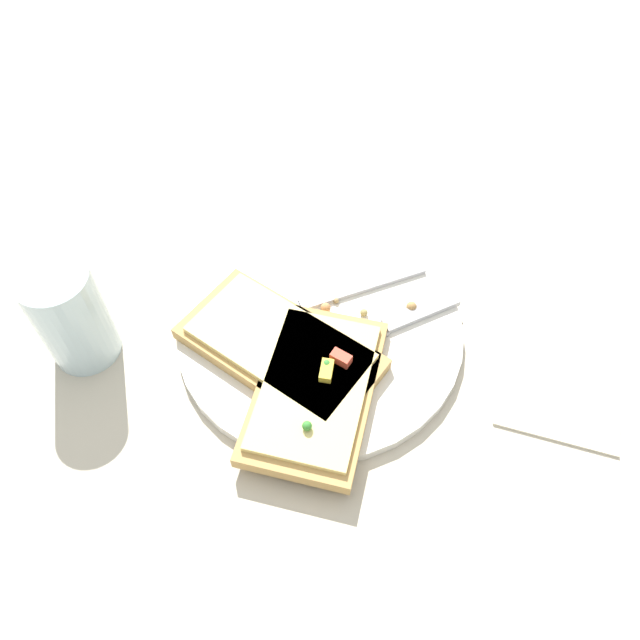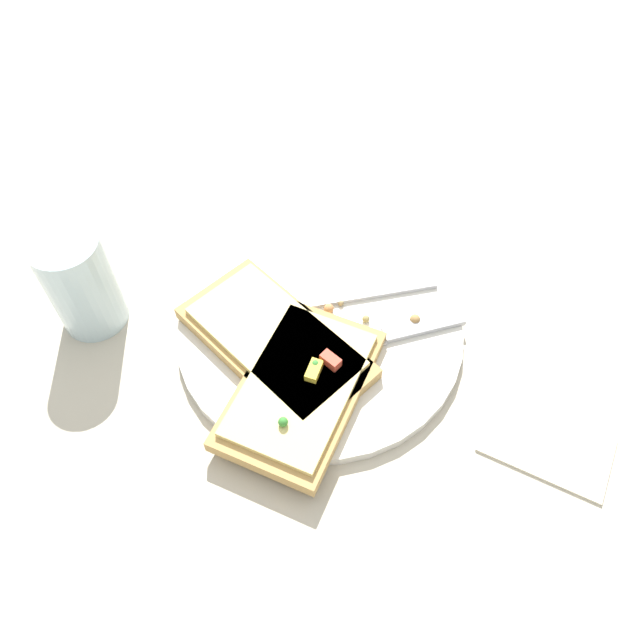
% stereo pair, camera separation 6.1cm
% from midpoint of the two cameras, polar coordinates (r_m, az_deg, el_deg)
% --- Properties ---
extents(ground_plane, '(4.00, 4.00, 0.00)m').
position_cam_midpoint_polar(ground_plane, '(0.63, 2.77, -1.37)').
color(ground_plane, '#BCB29E').
extents(plate, '(0.28, 0.28, 0.01)m').
position_cam_midpoint_polar(plate, '(0.62, 2.80, -1.06)').
color(plate, silver).
rests_on(plate, ground).
extents(fork, '(0.19, 0.15, 0.01)m').
position_cam_midpoint_polar(fork, '(0.63, 2.56, 1.51)').
color(fork, '#B7B7BC').
rests_on(fork, plate).
extents(knife, '(0.17, 0.16, 0.01)m').
position_cam_midpoint_polar(knife, '(0.61, 7.91, -1.85)').
color(knife, '#B7B7BC').
rests_on(knife, plate).
extents(pizza_slice_main, '(0.21, 0.15, 0.03)m').
position_cam_midpoint_polar(pizza_slice_main, '(0.59, -1.17, -2.17)').
color(pizza_slice_main, tan).
rests_on(pizza_slice_main, plate).
extents(pizza_slice_corner, '(0.11, 0.18, 0.03)m').
position_cam_midpoint_polar(pizza_slice_corner, '(0.57, 1.29, -6.42)').
color(pizza_slice_corner, tan).
rests_on(pizza_slice_corner, plate).
extents(crumb_scatter, '(0.09, 0.12, 0.01)m').
position_cam_midpoint_polar(crumb_scatter, '(0.61, 5.02, -1.46)').
color(crumb_scatter, '#B07B57').
rests_on(crumb_scatter, plate).
extents(drinking_glass, '(0.07, 0.07, 0.11)m').
position_cam_midpoint_polar(drinking_glass, '(0.63, -18.50, 3.08)').
color(drinking_glass, silver).
rests_on(drinking_glass, ground).
extents(napkin, '(0.11, 0.07, 0.01)m').
position_cam_midpoint_polar(napkin, '(0.61, 22.84, -10.66)').
color(napkin, beige).
rests_on(napkin, ground).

